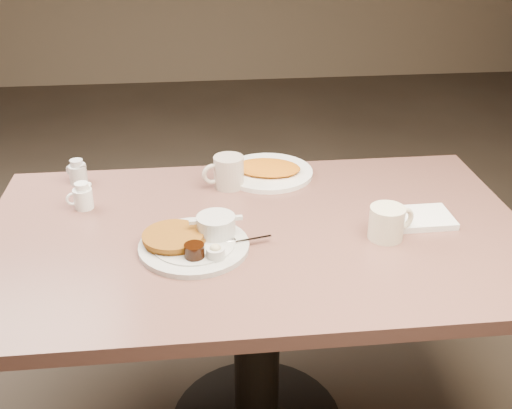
{
  "coord_description": "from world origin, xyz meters",
  "views": [
    {
      "loc": [
        -0.16,
        -1.46,
        1.6
      ],
      "look_at": [
        0.0,
        0.02,
        0.82
      ],
      "focal_mm": 43.47,
      "sensor_mm": 36.0,
      "label": 1
    }
  ],
  "objects": [
    {
      "name": "napkin",
      "position": [
        0.47,
        0.0,
        0.76
      ],
      "size": [
        0.17,
        0.13,
        0.02
      ],
      "color": "white",
      "rests_on": "diner_table"
    },
    {
      "name": "coffee_mug_far",
      "position": [
        -0.06,
        0.28,
        0.8
      ],
      "size": [
        0.14,
        0.11,
        0.1
      ],
      "color": "beige",
      "rests_on": "diner_table"
    },
    {
      "name": "main_plate",
      "position": [
        -0.17,
        -0.07,
        0.77
      ],
      "size": [
        0.36,
        0.31,
        0.07
      ],
      "color": "beige",
      "rests_on": "diner_table"
    },
    {
      "name": "diner_table",
      "position": [
        0.0,
        0.0,
        0.58
      ],
      "size": [
        1.5,
        0.9,
        0.75
      ],
      "color": "#84564C",
      "rests_on": "ground"
    },
    {
      "name": "coffee_mug_near",
      "position": [
        0.34,
        -0.07,
        0.8
      ],
      "size": [
        0.14,
        0.12,
        0.09
      ],
      "color": "white",
      "rests_on": "diner_table"
    },
    {
      "name": "creamer_right",
      "position": [
        -0.53,
        0.36,
        0.79
      ],
      "size": [
        0.07,
        0.06,
        0.08
      ],
      "color": "beige",
      "rests_on": "diner_table"
    },
    {
      "name": "creamer_left",
      "position": [
        -0.49,
        0.19,
        0.79
      ],
      "size": [
        0.08,
        0.06,
        0.08
      ],
      "color": "white",
      "rests_on": "diner_table"
    },
    {
      "name": "hash_plate",
      "position": [
        0.07,
        0.36,
        0.76
      ],
      "size": [
        0.36,
        0.36,
        0.04
      ],
      "color": "white",
      "rests_on": "diner_table"
    }
  ]
}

